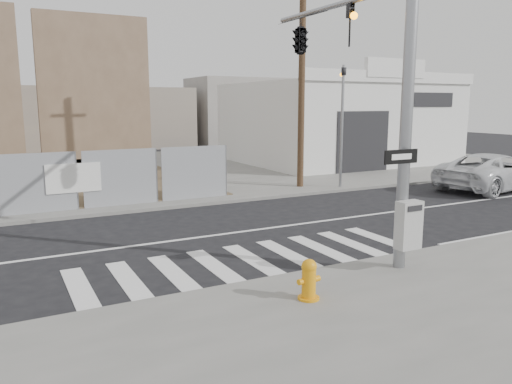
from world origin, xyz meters
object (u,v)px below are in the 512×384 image
auto_shop (337,122)px  suv (493,172)px  fire_hydrant (309,279)px  signal_pole (331,61)px  traffic_cone_d (130,194)px

auto_shop → suv: 11.65m
fire_hydrant → suv: bearing=16.6°
signal_pole → fire_hydrant: size_ratio=9.05×
fire_hydrant → signal_pole: bearing=40.8°
signal_pole → fire_hydrant: signal_pole is taller
auto_shop → suv: size_ratio=2.10×
auto_shop → fire_hydrant: size_ratio=15.51×
signal_pole → traffic_cone_d: signal_pole is taller
auto_shop → traffic_cone_d: auto_shop is taller
auto_shop → traffic_cone_d: size_ratio=17.52×
suv → traffic_cone_d: (-14.90, 3.78, -0.34)m
signal_pole → suv: size_ratio=1.23×
suv → fire_hydrant: bearing=108.5°
fire_hydrant → traffic_cone_d: size_ratio=1.13×
fire_hydrant → suv: (14.17, 6.87, 0.29)m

